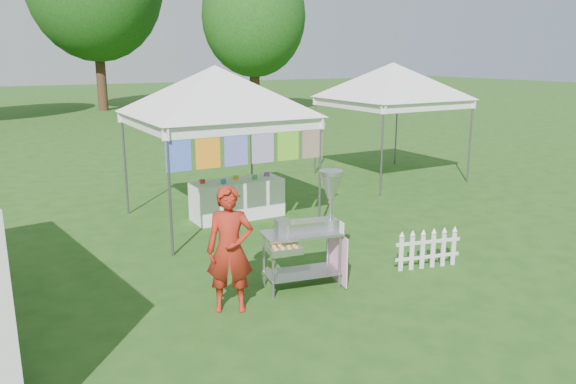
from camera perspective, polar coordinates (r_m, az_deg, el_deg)
ground at (r=8.20m, az=2.71°, el=-9.10°), size 120.00×120.00×0.00m
canopy_main at (r=10.67m, az=-7.45°, el=12.59°), size 4.24×4.24×3.45m
canopy_right at (r=14.86m, az=10.65°, el=12.78°), size 4.24×4.24×3.45m
tree_right at (r=31.73m, az=-3.50°, el=17.33°), size 5.60×5.60×8.42m
donut_cart at (r=7.73m, az=2.64°, el=-2.92°), size 1.29×0.80×1.64m
vendor at (r=7.09m, az=-5.91°, el=-5.84°), size 0.70×0.61×1.63m
picket_fence at (r=8.86m, az=14.01°, el=-5.75°), size 1.06×0.27×0.56m
display_table at (r=11.25m, az=-5.17°, el=-0.71°), size 1.80×0.70×0.77m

